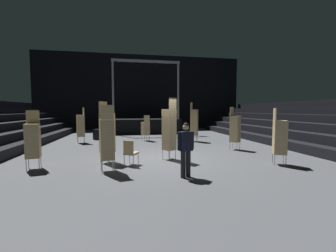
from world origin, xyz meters
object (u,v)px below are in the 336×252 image
object	(u,v)px
chair_stack_rear_left	(194,122)
chair_stack_rear_centre	(107,132)
chair_stack_rear_right	(235,128)
equipment_road_case	(101,134)
chair_stack_front_left	(169,129)
chair_stack_mid_centre	(146,128)
chair_stack_aisle_left	(33,140)
chair_stack_mid_right	(280,137)
loose_chair_near_man	(130,151)
chair_stack_mid_left	(107,139)
chair_stack_front_right	(81,125)
man_with_tie	(186,147)
stage_riser	(146,125)

from	to	relation	value
chair_stack_rear_left	chair_stack_rear_centre	xyz separation A→B (m)	(-5.08, -4.97, -0.08)
chair_stack_rear_right	chair_stack_rear_centre	size ratio (longest dim) A/B	0.93
chair_stack_rear_left	equipment_road_case	distance (m)	6.53
chair_stack_front_left	chair_stack_mid_centre	xyz separation A→B (m)	(-0.53, 5.78, -0.42)
chair_stack_aisle_left	equipment_road_case	xyz separation A→B (m)	(1.37, 7.52, -0.66)
chair_stack_mid_right	chair_stack_mid_centre	xyz separation A→B (m)	(-4.44, 7.40, -0.21)
loose_chair_near_man	chair_stack_mid_left	bearing A→B (deg)	-107.73
chair_stack_rear_right	chair_stack_aisle_left	xyz separation A→B (m)	(-8.71, -2.22, -0.08)
chair_stack_front_right	chair_stack_mid_centre	bearing A→B (deg)	-103.82
chair_stack_mid_centre	chair_stack_rear_right	distance (m)	6.02
chair_stack_rear_right	chair_stack_aisle_left	size ratio (longest dim) A/B	1.08
chair_stack_rear_right	chair_stack_rear_centre	xyz separation A→B (m)	(-6.26, -1.68, 0.08)
man_with_tie	chair_stack_rear_left	xyz separation A→B (m)	(2.55, 7.37, 0.33)
stage_riser	chair_stack_mid_left	xyz separation A→B (m)	(-2.27, -12.28, 0.38)
chair_stack_front_left	chair_stack_mid_centre	bearing A→B (deg)	57.92
equipment_road_case	stage_riser	bearing A→B (deg)	49.31
chair_stack_front_left	loose_chair_near_man	size ratio (longest dim) A/B	2.71
chair_stack_mid_right	chair_stack_rear_left	world-z (taller)	chair_stack_rear_left
chair_stack_mid_centre	loose_chair_near_man	xyz separation A→B (m)	(-1.09, -6.50, -0.33)
chair_stack_front_left	chair_stack_rear_left	xyz separation A→B (m)	(2.59, 4.87, 0.00)
stage_riser	chair_stack_rear_left	xyz separation A→B (m)	(2.70, -6.02, 0.55)
chair_stack_mid_centre	chair_stack_aisle_left	xyz separation A→B (m)	(-4.40, -6.42, 0.17)
chair_stack_rear_centre	chair_stack_aisle_left	distance (m)	2.51
chair_stack_front_right	chair_stack_rear_right	xyz separation A→B (m)	(8.37, -3.89, 0.00)
chair_stack_front_right	chair_stack_rear_centre	bearing A→B (deg)	-177.53
chair_stack_aisle_left	equipment_road_case	size ratio (longest dim) A/B	2.28
chair_stack_front_left	chair_stack_mid_left	size ratio (longest dim) A/B	1.15
chair_stack_mid_right	equipment_road_case	bearing A→B (deg)	-113.45
loose_chair_near_man	chair_stack_aisle_left	bearing A→B (deg)	-150.85
man_with_tie	chair_stack_front_right	size ratio (longest dim) A/B	0.76
stage_riser	chair_stack_mid_left	size ratio (longest dim) A/B	2.81
chair_stack_mid_left	chair_stack_rear_centre	distance (m)	1.31
man_with_tie	chair_stack_aisle_left	bearing A→B (deg)	-35.45
chair_stack_mid_left	chair_stack_aisle_left	xyz separation A→B (m)	(-2.55, 0.76, -0.08)
chair_stack_mid_right	chair_stack_aisle_left	bearing A→B (deg)	-71.09
chair_stack_mid_centre	loose_chair_near_man	size ratio (longest dim) A/B	1.81
chair_stack_mid_left	chair_stack_mid_centre	xyz separation A→B (m)	(1.85, 7.18, -0.25)
chair_stack_mid_right	loose_chair_near_man	bearing A→B (deg)	-74.05
chair_stack_front_right	chair_stack_rear_right	size ratio (longest dim) A/B	1.00
stage_riser	chair_stack_front_left	world-z (taller)	stage_riser
equipment_road_case	chair_stack_rear_left	bearing A→B (deg)	-18.08
man_with_tie	loose_chair_near_man	size ratio (longest dim) A/B	1.78
chair_stack_mid_right	chair_stack_rear_centre	size ratio (longest dim) A/B	0.89
man_with_tie	chair_stack_mid_left	bearing A→B (deg)	-39.47
chair_stack_front_left	equipment_road_case	world-z (taller)	chair_stack_front_left
chair_stack_front_left	chair_stack_mid_centre	world-z (taller)	chair_stack_front_left
chair_stack_rear_right	loose_chair_near_man	xyz separation A→B (m)	(-5.39, -2.30, -0.58)
man_with_tie	chair_stack_front_right	world-z (taller)	chair_stack_front_right
chair_stack_mid_right	equipment_road_case	xyz separation A→B (m)	(-7.47, 8.50, -0.71)
equipment_road_case	chair_stack_aisle_left	bearing A→B (deg)	-100.35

